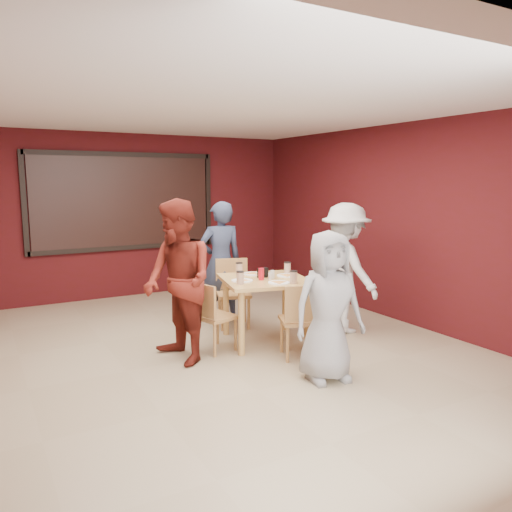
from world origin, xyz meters
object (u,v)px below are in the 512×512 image
dining_table (265,287)px  diner_right (345,268)px  chair_left (211,313)px  chair_front (301,317)px  diner_left (178,282)px  diner_front (328,306)px  chair_right (322,299)px  chair_back (233,288)px  diner_back (221,262)px

dining_table → diner_right: diner_right is taller
diner_right → chair_left: bearing=85.9°
chair_front → diner_left: 1.42m
diner_front → diner_right: bearing=55.0°
dining_table → chair_front: dining_table is taller
diner_front → chair_right: bearing=65.3°
chair_left → chair_back: bearing=50.3°
diner_back → dining_table: bearing=99.9°
diner_right → chair_back: bearing=49.0°
diner_front → diner_left: (-1.12, 1.22, 0.15)m
diner_back → chair_left: bearing=66.8°
diner_left → chair_right: bearing=85.5°
dining_table → chair_right: 0.88m
chair_right → diner_right: bearing=-17.8°
chair_left → diner_left: 0.63m
chair_right → diner_right: (0.31, -0.10, 0.41)m
dining_table → chair_front: (0.03, -0.74, -0.21)m
chair_right → dining_table: bearing=176.9°
dining_table → chair_left: dining_table is taller
chair_back → diner_right: 1.57m
chair_front → diner_left: (-1.22, 0.61, 0.42)m
diner_front → dining_table: bearing=97.4°
chair_back → chair_right: (0.86, -0.89, -0.07)m
dining_table → diner_left: size_ratio=0.68×
chair_right → diner_left: (-2.03, -0.09, 0.46)m
dining_table → diner_left: diner_left is taller
chair_front → diner_back: size_ratio=0.51×
dining_table → chair_back: dining_table is taller
chair_left → diner_front: 1.52m
chair_left → diner_back: bearing=59.7°
diner_back → diner_left: 1.71m
dining_table → diner_back: bearing=92.9°
chair_front → chair_back: bearing=91.8°
chair_front → chair_right: chair_front is taller
chair_left → diner_back: (0.69, 1.17, 0.39)m
chair_front → chair_right: bearing=40.6°
chair_right → diner_front: diner_front is taller
chair_right → diner_right: 0.52m
diner_right → diner_back: bearing=42.5°
chair_back → diner_front: bearing=-91.2°
chair_right → diner_left: 2.08m
chair_back → diner_front: size_ratio=0.61×
diner_back → chair_right: bearing=134.1°
dining_table → diner_back: (-0.06, 1.15, 0.15)m
chair_back → chair_front: bearing=-88.2°
dining_table → diner_back: diner_back is taller
dining_table → chair_front: bearing=-87.5°
chair_left → diner_right: diner_right is taller
diner_back → chair_back: bearing=104.8°
chair_right → diner_front: size_ratio=0.52×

